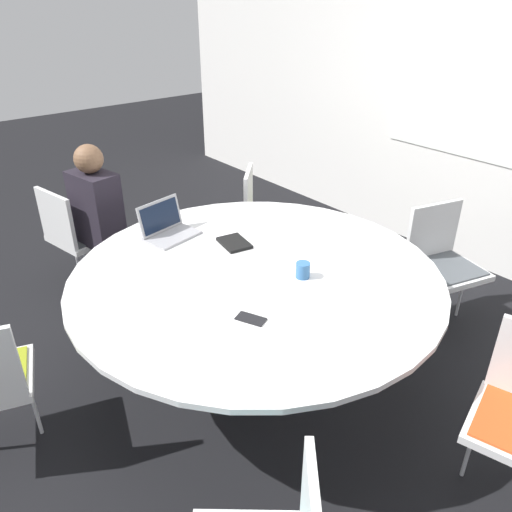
% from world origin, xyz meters
% --- Properties ---
extents(ground_plane, '(16.00, 16.00, 0.00)m').
position_xyz_m(ground_plane, '(0.00, 0.00, 0.00)').
color(ground_plane, black).
extents(wall_back, '(8.00, 0.07, 2.70)m').
position_xyz_m(wall_back, '(0.00, 2.38, 1.35)').
color(wall_back, silver).
rests_on(wall_back, ground_plane).
extents(conference_table, '(2.04, 2.04, 0.75)m').
position_xyz_m(conference_table, '(0.00, 0.00, 0.64)').
color(conference_table, '#B7B7BC').
rests_on(conference_table, ground_plane).
extents(chair_0, '(0.51, 0.50, 0.84)m').
position_xyz_m(chair_0, '(-1.68, -0.40, 0.50)').
color(chair_0, silver).
rests_on(chair_0, ground_plane).
extents(chair_4, '(0.52, 0.54, 0.84)m').
position_xyz_m(chair_4, '(0.32, 1.39, 0.50)').
color(chair_4, silver).
rests_on(chair_4, ground_plane).
extents(chair_5, '(0.61, 0.61, 0.84)m').
position_xyz_m(chair_5, '(-1.06, 0.96, 0.50)').
color(chair_5, silver).
rests_on(chair_5, ground_plane).
extents(person_0, '(0.40, 0.31, 1.19)m').
position_xyz_m(person_0, '(-1.46, -0.27, 0.69)').
color(person_0, '#231E28').
rests_on(person_0, ground_plane).
extents(laptop, '(0.29, 0.36, 0.21)m').
position_xyz_m(laptop, '(-0.71, -0.14, 0.80)').
color(laptop, '#99999E').
rests_on(laptop, conference_table).
extents(spiral_notebook, '(0.23, 0.19, 0.02)m').
position_xyz_m(spiral_notebook, '(-0.34, 0.11, 0.76)').
color(spiral_notebook, black).
rests_on(spiral_notebook, conference_table).
extents(coffee_cup, '(0.08, 0.08, 0.09)m').
position_xyz_m(coffee_cup, '(0.20, 0.16, 0.79)').
color(coffee_cup, '#33669E').
rests_on(coffee_cup, conference_table).
extents(cell_phone, '(0.16, 0.12, 0.01)m').
position_xyz_m(cell_phone, '(0.33, -0.30, 0.75)').
color(cell_phone, black).
rests_on(cell_phone, conference_table).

